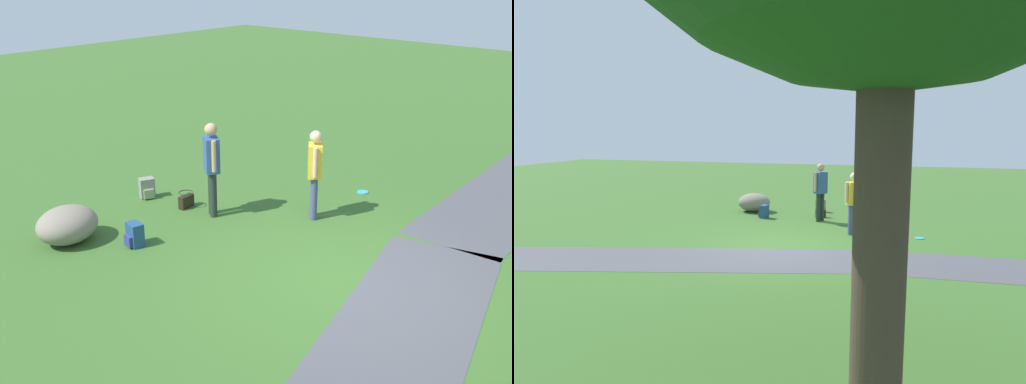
{
  "view_description": "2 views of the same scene",
  "coord_description": "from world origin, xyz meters",
  "views": [
    {
      "loc": [
        6.91,
        4.31,
        4.52
      ],
      "look_at": [
        0.48,
        -1.38,
        1.19
      ],
      "focal_mm": 43.7,
      "sensor_mm": 36.0,
      "label": 1
    },
    {
      "loc": [
        -2.63,
        10.07,
        2.78
      ],
      "look_at": [
        -0.04,
        0.91,
        1.43
      ],
      "focal_mm": 32.18,
      "sensor_mm": 36.0,
      "label": 2
    }
  ],
  "objects": [
    {
      "name": "backpack_by_boulder",
      "position": [
        1.34,
        -3.28,
        0.19
      ],
      "size": [
        0.3,
        0.31,
        0.4
      ],
      "color": "navy",
      "rests_on": "ground"
    },
    {
      "name": "man_near_boulder",
      "position": [
        -1.53,
        -1.79,
        0.94
      ],
      "size": [
        0.43,
        0.41,
        1.63
      ],
      "color": "#454D73",
      "rests_on": "ground"
    },
    {
      "name": "frisbee_on_grass",
      "position": [
        -3.19,
        -1.79,
        0.01
      ],
      "size": [
        0.23,
        0.23,
        0.02
      ],
      "color": "#34A4CD",
      "rests_on": "ground"
    },
    {
      "name": "handbag_on_grass",
      "position": [
        -0.33,
        -3.86,
        0.14
      ],
      "size": [
        0.33,
        0.3,
        0.31
      ],
      "color": "black",
      "rests_on": "ground"
    },
    {
      "name": "lawn_boulder",
      "position": [
        1.96,
        -4.23,
        0.3
      ],
      "size": [
        1.16,
        1.03,
        0.61
      ],
      "color": "gray",
      "rests_on": "ground"
    },
    {
      "name": "spare_backpack_on_lawn",
      "position": [
        -0.16,
        -4.8,
        0.19
      ],
      "size": [
        0.34,
        0.33,
        0.4
      ],
      "color": "gray",
      "rests_on": "ground"
    },
    {
      "name": "woman_with_handbag",
      "position": [
        -0.42,
        -3.23,
        1.01
      ],
      "size": [
        0.4,
        0.45,
        1.73
      ],
      "color": "#242F2A",
      "rests_on": "ground"
    },
    {
      "name": "ground_plane",
      "position": [
        0.0,
        0.0,
        0.0
      ],
      "size": [
        48.0,
        48.0,
        0.0
      ],
      "primitive_type": "plane",
      "color": "#396228"
    }
  ]
}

